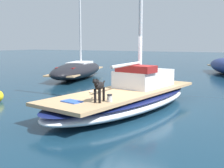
# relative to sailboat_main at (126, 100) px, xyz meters

# --- Properties ---
(ground_plane) EXTENTS (120.00, 120.00, 0.00)m
(ground_plane) POSITION_rel_sailboat_main_xyz_m (0.00, 0.00, -0.34)
(ground_plane) COLOR #143347
(sailboat_main) EXTENTS (3.66, 7.55, 0.66)m
(sailboat_main) POSITION_rel_sailboat_main_xyz_m (0.00, 0.00, 0.00)
(sailboat_main) COLOR white
(sailboat_main) RESTS_ON ground
(cabin_house) EXTENTS (1.74, 2.42, 0.84)m
(cabin_house) POSITION_rel_sailboat_main_xyz_m (0.20, 1.10, 0.67)
(cabin_house) COLOR silver
(cabin_house) RESTS_ON sailboat_main
(dog_black) EXTENTS (0.33, 0.93, 0.70)m
(dog_black) POSITION_rel_sailboat_main_xyz_m (0.16, -2.08, 0.75)
(dog_black) COLOR black
(dog_black) RESTS_ON sailboat_main
(deck_winch) EXTENTS (0.16, 0.16, 0.21)m
(deck_winch) POSITION_rel_sailboat_main_xyz_m (0.41, -1.91, 0.42)
(deck_winch) COLOR #B7B7BC
(deck_winch) RESTS_ON sailboat_main
(coiled_rope) EXTENTS (0.32, 0.32, 0.04)m
(coiled_rope) POSITION_rel_sailboat_main_xyz_m (-0.72, -0.89, 0.35)
(coiled_rope) COLOR beige
(coiled_rope) RESTS_ON sailboat_main
(deck_towel) EXTENTS (0.62, 0.46, 0.03)m
(deck_towel) POSITION_rel_sailboat_main_xyz_m (-0.49, -2.44, 0.34)
(deck_towel) COLOR blue
(deck_towel) RESTS_ON sailboat_main
(moored_boat_port_side) EXTENTS (4.05, 7.40, 5.69)m
(moored_boat_port_side) POSITION_rel_sailboat_main_xyz_m (-6.49, 6.45, 0.20)
(moored_boat_port_side) COLOR black
(moored_boat_port_side) RESTS_ON ground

